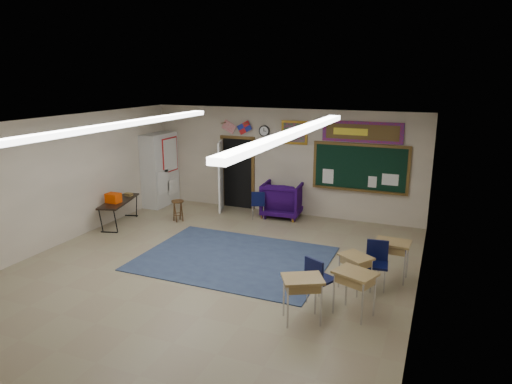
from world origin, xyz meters
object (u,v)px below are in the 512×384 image
at_px(student_desk_front_right, 392,258).
at_px(folding_table, 119,211).
at_px(wingback_armchair, 283,199).
at_px(student_desk_front_left, 355,271).
at_px(wooden_stool, 178,210).

height_order(student_desk_front_right, folding_table, folding_table).
relative_size(wingback_armchair, folding_table, 0.65).
relative_size(wingback_armchair, student_desk_front_right, 1.38).
xyz_separation_m(student_desk_front_left, folding_table, (-6.56, 1.45, -0.02)).
height_order(wingback_armchair, wooden_stool, wingback_armchair).
height_order(student_desk_front_left, folding_table, folding_table).
distance_m(student_desk_front_left, student_desk_front_right, 0.94).
height_order(wingback_armchair, student_desk_front_right, wingback_armchair).
relative_size(student_desk_front_left, student_desk_front_right, 0.91).
bearing_deg(student_desk_front_right, student_desk_front_left, -124.55).
bearing_deg(wooden_stool, student_desk_front_left, -23.50).
xyz_separation_m(wingback_armchair, student_desk_front_left, (2.77, -3.83, -0.11)).
relative_size(wingback_armchair, wooden_stool, 1.87).
bearing_deg(wooden_stool, student_desk_front_right, -14.81).
bearing_deg(folding_table, wingback_armchair, 16.22).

